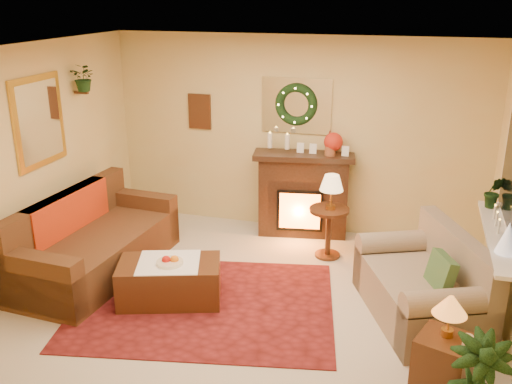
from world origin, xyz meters
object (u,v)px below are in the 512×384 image
(loveseat, at_px, (421,279))
(coffee_table, at_px, (170,283))
(sofa, at_px, (97,238))
(end_table_square, at_px, (443,362))
(side_table_round, at_px, (328,232))
(fireplace, at_px, (303,195))

(loveseat, bearing_deg, coffee_table, 165.24)
(sofa, distance_m, end_table_square, 3.94)
(sofa, height_order, end_table_square, sofa)
(side_table_round, distance_m, coffee_table, 2.09)
(sofa, relative_size, side_table_round, 3.42)
(loveseat, distance_m, side_table_round, 1.58)
(coffee_table, bearing_deg, loveseat, -9.15)
(loveseat, bearing_deg, side_table_round, 110.42)
(fireplace, distance_m, loveseat, 2.33)
(end_table_square, bearing_deg, fireplace, 121.66)
(sofa, bearing_deg, coffee_table, -15.13)
(side_table_round, relative_size, end_table_square, 1.28)
(loveseat, height_order, coffee_table, loveseat)
(fireplace, xyz_separation_m, loveseat, (1.55, -1.73, -0.13))
(end_table_square, bearing_deg, loveseat, 100.40)
(side_table_round, xyz_separation_m, end_table_square, (1.30, -2.23, -0.05))
(end_table_square, bearing_deg, sofa, 164.26)
(loveseat, bearing_deg, fireplace, 107.81)
(sofa, distance_m, fireplace, 2.70)
(sofa, height_order, side_table_round, sofa)
(loveseat, xyz_separation_m, coffee_table, (-2.52, -0.41, -0.21))
(sofa, distance_m, loveseat, 3.58)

